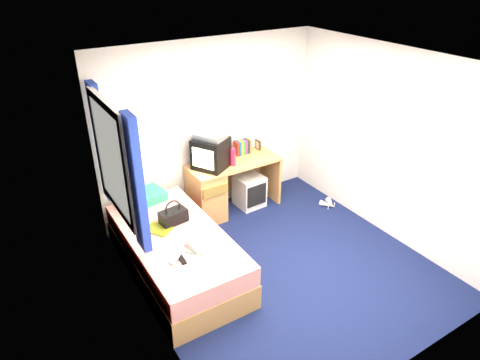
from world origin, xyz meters
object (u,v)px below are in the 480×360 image
pillow (143,198)px  remote_control (182,259)px  storage_cube (249,191)px  colour_swatch_fan (195,252)px  towel (202,241)px  picture_frame (258,145)px  white_heels (329,204)px  vcr (210,136)px  water_bottle (176,256)px  magazine (159,229)px  bed (177,253)px  pink_water_bottle (233,157)px  aerosol_can (223,156)px  crt_tv (211,153)px  handbag (173,216)px  desk (217,188)px

pillow → remote_control: 1.31m
storage_cube → colour_swatch_fan: size_ratio=2.14×
towel → picture_frame: bearing=40.0°
pillow → white_heels: size_ratio=2.22×
vcr → pillow: bearing=-117.7°
storage_cube → water_bottle: 2.13m
magazine → pillow: bearing=84.3°
vcr → bed: bearing=-77.0°
pink_water_bottle → white_heels: 1.64m
remote_control → aerosol_can: bearing=50.9°
white_heels → pink_water_bottle: bearing=154.2°
storage_cube → picture_frame: 0.69m
storage_cube → remote_control: size_ratio=2.94×
crt_tv → water_bottle: size_ratio=2.78×
picture_frame → white_heels: 1.36m
handbag → towel: size_ratio=1.18×
crt_tv → water_bottle: 1.75m
picture_frame → aerosol_can: size_ratio=0.75×
desk → remote_control: desk is taller
magazine → crt_tv: bearing=33.7°
towel → colour_swatch_fan: towel is taller
pillow → aerosol_can: size_ratio=2.90×
vcr → water_bottle: bearing=-70.6°
pink_water_bottle → white_heels: bearing=-25.8°
towel → white_heels: bearing=12.1°
towel → white_heels: (2.34, 0.50, -0.55)m
vcr → magazine: vcr is taller
vcr → water_bottle: vcr is taller
bed → magazine: bearing=126.3°
desk → water_bottle: desk is taller
bed → water_bottle: bearing=-112.1°
picture_frame → water_bottle: bearing=-143.1°
bed → picture_frame: picture_frame is taller
towel → remote_control: size_ratio=1.75×
towel → white_heels: size_ratio=1.15×
towel → magazine: size_ratio=1.00×
handbag → towel: (0.08, -0.56, -0.04)m
storage_cube → aerosol_can: 0.72m
desk → aerosol_can: aerosol_can is taller
crt_tv → aerosol_can: 0.25m
crt_tv → white_heels: 1.94m
storage_cube → bed: bearing=-154.5°
towel → white_heels: towel is taller
crt_tv → towel: size_ratio=1.98×
white_heels → picture_frame: bearing=127.6°
pink_water_bottle → towel: bearing=-133.5°
picture_frame → colour_swatch_fan: bearing=-139.7°
storage_cube → white_heels: (0.97, -0.66, -0.19)m
crt_tv → remote_control: crt_tv is taller
water_bottle → aerosol_can: bearing=45.2°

